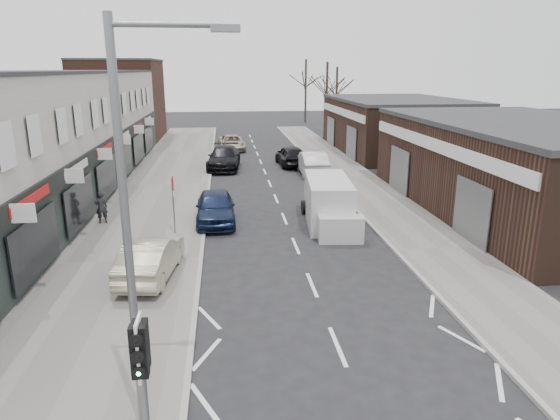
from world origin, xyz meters
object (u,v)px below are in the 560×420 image
object	(u,v)px
parked_car_left_b	(224,158)
parked_car_right_a	(312,163)
parked_car_left_a	(215,207)
warning_sign	(173,188)
pedestrian	(101,207)
traffic_light	(141,361)
white_van	(329,203)
street_lamp	(135,217)
parked_car_left_c	(232,143)
parked_car_right_b	(291,155)
sedan_on_pavement	(151,258)

from	to	relation	value
parked_car_left_b	parked_car_right_a	xyz separation A→B (m)	(6.21, -2.73, -0.00)
parked_car_left_a	parked_car_right_a	distance (m)	12.82
parked_car_left_b	warning_sign	bearing A→B (deg)	-93.72
warning_sign	parked_car_left_a	world-z (taller)	warning_sign
warning_sign	pedestrian	distance (m)	4.26
parked_car_left_a	parked_car_right_a	size ratio (longest dim) A/B	0.93
traffic_light	white_van	world-z (taller)	traffic_light
warning_sign	street_lamp	bearing A→B (deg)	-87.16
white_van	parked_car_left_c	bearing A→B (deg)	105.77
street_lamp	parked_car_left_c	size ratio (longest dim) A/B	1.64
traffic_light	parked_car_right_a	bearing A→B (deg)	73.97
pedestrian	parked_car_right_a	xyz separation A→B (m)	(12.04, 10.85, -0.08)
street_lamp	traffic_light	bearing A→B (deg)	-84.12
warning_sign	parked_car_right_a	size ratio (longest dim) A/B	0.55
street_lamp	parked_car_right_b	size ratio (longest dim) A/B	1.71
parked_car_left_a	parked_car_left_c	distance (m)	22.53
warning_sign	pedestrian	xyz separation A→B (m)	(-3.60, 1.86, -1.31)
warning_sign	white_van	size ratio (longest dim) A/B	0.47
warning_sign	white_van	world-z (taller)	warning_sign
pedestrian	parked_car_left_b	world-z (taller)	pedestrian
warning_sign	sedan_on_pavement	xyz separation A→B (m)	(-0.41, -4.92, -1.38)
traffic_light	pedestrian	distance (m)	16.53
white_van	parked_car_left_b	bearing A→B (deg)	114.29
pedestrian	parked_car_left_b	bearing A→B (deg)	-133.52
street_lamp	parked_car_right_a	xyz separation A→B (m)	(7.80, 25.51, -3.81)
pedestrian	sedan_on_pavement	bearing A→B (deg)	94.96
parked_car_right_a	parked_car_right_b	world-z (taller)	parked_car_right_a
parked_car_left_c	parked_car_right_a	bearing A→B (deg)	-68.76
parked_car_right_a	white_van	bearing A→B (deg)	84.50
street_lamp	pedestrian	size ratio (longest dim) A/B	5.16
parked_car_left_c	parked_car_right_b	distance (m)	9.31
parked_car_left_b	street_lamp	bearing A→B (deg)	-88.74
warning_sign	parked_car_left_c	size ratio (longest dim) A/B	0.55
traffic_light	warning_sign	bearing A→B (deg)	93.10
white_van	parked_car_left_a	size ratio (longest dim) A/B	1.26
traffic_light	parked_car_left_c	world-z (taller)	traffic_light
pedestrian	white_van	bearing A→B (deg)	154.55
warning_sign	parked_car_left_b	xyz separation A→B (m)	(2.23, 15.44, -1.39)
white_van	parked_car_right_a	distance (m)	11.89
parked_car_left_a	sedan_on_pavement	bearing A→B (deg)	-108.92
warning_sign	parked_car_right_a	distance (m)	15.32
parked_car_left_a	parked_car_right_a	world-z (taller)	parked_car_right_a
traffic_light	parked_car_right_b	size ratio (longest dim) A/B	0.66
sedan_on_pavement	parked_car_left_b	xyz separation A→B (m)	(2.64, 20.36, -0.01)
street_lamp	parked_car_right_b	distance (m)	29.87
warning_sign	pedestrian	bearing A→B (deg)	152.72
white_van	parked_car_right_b	xyz separation A→B (m)	(0.20, 15.17, -0.23)
pedestrian	parked_car_left_c	bearing A→B (deg)	-126.61
parked_car_right_a	parked_car_right_b	xyz separation A→B (m)	(-1.08, 3.35, -0.01)
warning_sign	traffic_light	bearing A→B (deg)	-86.90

